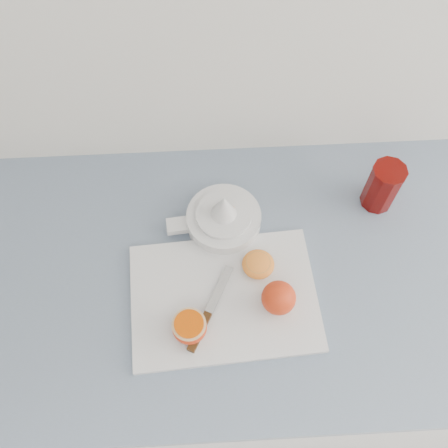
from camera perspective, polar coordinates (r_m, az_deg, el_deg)
The scene contains 8 objects.
counter at distance 1.43m, azimuth 5.13°, elevation -12.04°, with size 2.51×0.64×0.89m.
cutting_board at distance 0.98m, azimuth 0.00°, elevation -8.37°, with size 0.36×0.26×0.01m, color silver.
whole_orange at distance 0.94m, azimuth 6.26°, elevation -8.39°, with size 0.07×0.07×0.07m.
half_orange at distance 0.93m, azimuth -3.96°, elevation -11.65°, with size 0.06×0.06×0.04m.
squeezed_shell at distance 0.99m, azimuth 3.93°, elevation -4.60°, with size 0.06×0.06×0.03m.
paring_knife at distance 0.95m, azimuth -2.40°, elevation -11.34°, with size 0.10×0.17×0.01m.
citrus_juicer at distance 1.03m, azimuth -0.14°, elevation 0.72°, with size 0.20×0.15×0.10m.
red_tumbler at distance 1.09m, azimuth 17.62°, elevation 4.01°, with size 0.07×0.07×0.12m.
Camera 1 is at (0.10, 1.29, 1.81)m, focal length 40.00 mm.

